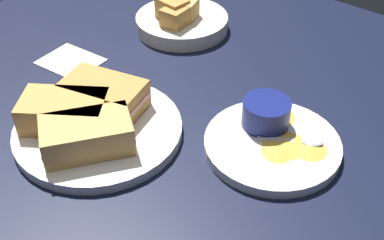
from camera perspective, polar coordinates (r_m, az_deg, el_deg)
ground_plane at (r=87.19cm, az=-3.56°, el=1.53°), size 110.00×110.00×3.00cm
plate_sandwich_main at (r=79.88cm, az=-10.65°, el=-1.13°), size 26.43×26.43×1.60cm
sandwich_half_near at (r=81.71cm, az=-10.02°, el=2.84°), size 14.65×10.81×4.80cm
sandwich_half_far at (r=79.43cm, az=-14.40°, el=0.92°), size 14.99×13.75×4.80cm
sandwich_half_extra at (r=74.23cm, az=-11.92°, el=-1.71°), size 13.61×15.02×4.80cm
ramekin_dark_sauce at (r=73.97cm, az=-12.77°, el=-2.14°), size 6.55×6.55×4.28cm
spoon_by_dark_ramekin at (r=78.42cm, az=-10.45°, el=-0.87°), size 4.26×9.87×0.80cm
plate_chips_companion at (r=76.83cm, az=9.14°, el=-2.82°), size 20.78×20.78×1.60cm
ramekin_light_gravy at (r=77.78cm, az=8.48°, el=0.84°), size 7.45×7.45×4.30cm
spoon_by_gravy_ramekin at (r=76.52cm, az=12.63°, el=-2.41°), size 9.07×6.63×0.80cm
plantain_chip_scatter at (r=76.63cm, az=10.86°, el=-2.10°), size 15.27×14.00×0.60cm
bread_basket_rear at (r=106.09cm, az=-1.28°, el=11.34°), size 19.30×19.30×7.35cm
paper_napkin_folded at (r=98.91cm, az=-13.72°, el=6.58°), size 11.85×10.06×0.40cm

